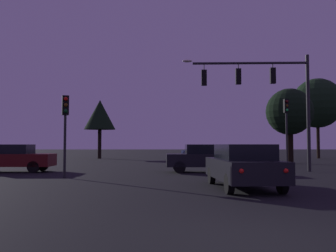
{
  "coord_description": "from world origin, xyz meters",
  "views": [
    {
      "loc": [
        -1.53,
        -5.65,
        1.51
      ],
      "look_at": [
        -1.31,
        16.79,
        2.66
      ],
      "focal_mm": 38.87,
      "sensor_mm": 36.0,
      "label": 1
    }
  ],
  "objects_px": {
    "car_far_lane": "(199,153)",
    "car_nearside_lane": "(243,165)",
    "traffic_light_corner_right": "(65,119)",
    "tree_left_far": "(290,112)",
    "car_crossing_left": "(10,157)",
    "traffic_light_corner_left": "(286,119)",
    "tree_center_horizon": "(317,103)",
    "car_crossing_right": "(203,158)",
    "tree_behind_sign": "(100,115)",
    "traffic_signal_mast_arm": "(266,88)"
  },
  "relations": [
    {
      "from": "car_crossing_left",
      "to": "tree_behind_sign",
      "type": "bearing_deg",
      "value": 85.38
    },
    {
      "from": "traffic_light_corner_left",
      "to": "tree_left_far",
      "type": "distance_m",
      "value": 5.58
    },
    {
      "from": "traffic_light_corner_right",
      "to": "car_crossing_left",
      "type": "relative_size",
      "value": 0.8
    },
    {
      "from": "traffic_light_corner_right",
      "to": "car_nearside_lane",
      "type": "xyz_separation_m",
      "value": [
        7.27,
        -4.03,
        -1.89
      ]
    },
    {
      "from": "traffic_signal_mast_arm",
      "to": "traffic_light_corner_left",
      "type": "distance_m",
      "value": 4.33
    },
    {
      "from": "car_nearside_lane",
      "to": "tree_center_horizon",
      "type": "relative_size",
      "value": 0.53
    },
    {
      "from": "car_nearside_lane",
      "to": "traffic_signal_mast_arm",
      "type": "bearing_deg",
      "value": 68.72
    },
    {
      "from": "traffic_signal_mast_arm",
      "to": "traffic_light_corner_left",
      "type": "xyz_separation_m",
      "value": [
        2.26,
        3.34,
        -1.56
      ]
    },
    {
      "from": "traffic_light_corner_right",
      "to": "car_far_lane",
      "type": "xyz_separation_m",
      "value": [
        7.49,
        14.37,
        -1.89
      ]
    },
    {
      "from": "traffic_light_corner_left",
      "to": "car_crossing_left",
      "type": "bearing_deg",
      "value": -167.93
    },
    {
      "from": "tree_center_horizon",
      "to": "tree_behind_sign",
      "type": "bearing_deg",
      "value": -178.99
    },
    {
      "from": "car_nearside_lane",
      "to": "tree_left_far",
      "type": "xyz_separation_m",
      "value": [
        7.33,
        16.35,
        3.32
      ]
    },
    {
      "from": "car_crossing_left",
      "to": "tree_center_horizon",
      "type": "relative_size",
      "value": 0.53
    },
    {
      "from": "car_crossing_right",
      "to": "tree_left_far",
      "type": "relative_size",
      "value": 0.68
    },
    {
      "from": "tree_left_far",
      "to": "tree_center_horizon",
      "type": "bearing_deg",
      "value": 57.63
    },
    {
      "from": "car_crossing_left",
      "to": "car_nearside_lane",
      "type": "bearing_deg",
      "value": -34.22
    },
    {
      "from": "traffic_signal_mast_arm",
      "to": "car_nearside_lane",
      "type": "xyz_separation_m",
      "value": [
        -3.07,
        -7.88,
        -3.96
      ]
    },
    {
      "from": "traffic_signal_mast_arm",
      "to": "tree_behind_sign",
      "type": "distance_m",
      "value": 22.82
    },
    {
      "from": "tree_center_horizon",
      "to": "tree_left_far",
      "type": "bearing_deg",
      "value": -122.37
    },
    {
      "from": "car_far_lane",
      "to": "tree_left_far",
      "type": "bearing_deg",
      "value": -16.06
    },
    {
      "from": "car_nearside_lane",
      "to": "tree_behind_sign",
      "type": "height_order",
      "value": "tree_behind_sign"
    },
    {
      "from": "car_crossing_right",
      "to": "tree_left_far",
      "type": "bearing_deg",
      "value": 48.61
    },
    {
      "from": "tree_center_horizon",
      "to": "traffic_light_corner_left",
      "type": "bearing_deg",
      "value": -119.03
    },
    {
      "from": "traffic_light_corner_left",
      "to": "tree_center_horizon",
      "type": "relative_size",
      "value": 0.51
    },
    {
      "from": "traffic_signal_mast_arm",
      "to": "traffic_light_corner_left",
      "type": "bearing_deg",
      "value": 55.88
    },
    {
      "from": "car_far_lane",
      "to": "tree_center_horizon",
      "type": "height_order",
      "value": "tree_center_horizon"
    },
    {
      "from": "tree_center_horizon",
      "to": "car_nearside_lane",
      "type": "bearing_deg",
      "value": -117.57
    },
    {
      "from": "car_crossing_right",
      "to": "tree_behind_sign",
      "type": "bearing_deg",
      "value": 115.26
    },
    {
      "from": "car_far_lane",
      "to": "car_crossing_right",
      "type": "bearing_deg",
      "value": -94.18
    },
    {
      "from": "car_nearside_lane",
      "to": "car_crossing_right",
      "type": "xyz_separation_m",
      "value": [
        -0.59,
        7.37,
        -0.0
      ]
    },
    {
      "from": "tree_behind_sign",
      "to": "traffic_signal_mast_arm",
      "type": "bearing_deg",
      "value": -55.84
    },
    {
      "from": "car_crossing_right",
      "to": "car_far_lane",
      "type": "bearing_deg",
      "value": 85.82
    },
    {
      "from": "tree_behind_sign",
      "to": "car_crossing_right",
      "type": "bearing_deg",
      "value": -64.74
    },
    {
      "from": "car_nearside_lane",
      "to": "car_crossing_right",
      "type": "relative_size",
      "value": 1.14
    },
    {
      "from": "tree_behind_sign",
      "to": "car_crossing_left",
      "type": "bearing_deg",
      "value": -94.62
    },
    {
      "from": "traffic_signal_mast_arm",
      "to": "tree_behind_sign",
      "type": "bearing_deg",
      "value": 124.16
    },
    {
      "from": "traffic_light_corner_right",
      "to": "tree_left_far",
      "type": "relative_size",
      "value": 0.63
    },
    {
      "from": "traffic_light_corner_right",
      "to": "car_crossing_right",
      "type": "distance_m",
      "value": 7.71
    },
    {
      "from": "car_nearside_lane",
      "to": "tree_center_horizon",
      "type": "distance_m",
      "value": 31.12
    },
    {
      "from": "traffic_light_corner_right",
      "to": "car_far_lane",
      "type": "relative_size",
      "value": 0.88
    },
    {
      "from": "car_far_lane",
      "to": "car_nearside_lane",
      "type": "bearing_deg",
      "value": -90.68
    },
    {
      "from": "traffic_signal_mast_arm",
      "to": "car_crossing_left",
      "type": "height_order",
      "value": "traffic_signal_mast_arm"
    },
    {
      "from": "car_far_lane",
      "to": "car_crossing_left",
      "type": "bearing_deg",
      "value": -137.0
    },
    {
      "from": "car_crossing_left",
      "to": "tree_left_far",
      "type": "xyz_separation_m",
      "value": [
        18.61,
        8.68,
        3.32
      ]
    },
    {
      "from": "traffic_light_corner_right",
      "to": "car_crossing_right",
      "type": "xyz_separation_m",
      "value": [
        6.68,
        3.34,
        -1.89
      ]
    },
    {
      "from": "traffic_light_corner_left",
      "to": "traffic_light_corner_right",
      "type": "xyz_separation_m",
      "value": [
        -12.61,
        -7.2,
        -0.51
      ]
    },
    {
      "from": "traffic_signal_mast_arm",
      "to": "car_far_lane",
      "type": "xyz_separation_m",
      "value": [
        -2.85,
        10.52,
        -3.96
      ]
    },
    {
      "from": "traffic_light_corner_left",
      "to": "car_crossing_left",
      "type": "distance_m",
      "value": 17.16
    },
    {
      "from": "car_crossing_left",
      "to": "tree_left_far",
      "type": "distance_m",
      "value": 20.8
    },
    {
      "from": "traffic_signal_mast_arm",
      "to": "traffic_light_corner_left",
      "type": "height_order",
      "value": "traffic_signal_mast_arm"
    }
  ]
}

